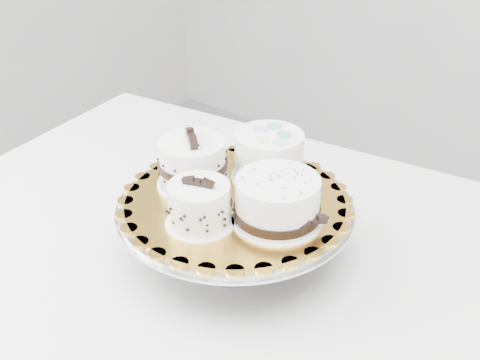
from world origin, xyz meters
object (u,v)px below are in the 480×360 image
Objects in this scene: cake_banded at (193,165)px; cake_ribbon at (278,202)px; cake_stand at (235,219)px; cake_dots at (269,156)px; table at (254,284)px; cake_swirl at (199,206)px; cake_board at (235,201)px.

cake_ribbon is (0.17, -0.00, -0.00)m from cake_banded.
cake_dots is (0.00, 0.09, 0.08)m from cake_stand.
cake_swirl is at bearing -107.50° from table.
cake_dots reaches higher than cake_swirl.
cake_stand is at bearing 70.67° from cake_swirl.
cake_stand is 0.03m from cake_board.
cake_board is at bearing 180.00° from cake_stand.
cake_banded reaches higher than cake_stand.
cake_board is 0.09m from cake_ribbon.
cake_banded is at bearing -156.67° from cake_dots.
cake_stand is 2.38× the size of cake_ribbon.
cake_swirl is 0.11m from cake_ribbon.
cake_ribbon is (0.08, -0.09, -0.01)m from cake_dots.
cake_stand is 1.09× the size of cake_board.
cake_stand is 0.12m from cake_dots.
table is at bearing 53.57° from cake_board.
cake_stand reaches higher than table.
cake_banded is at bearing 117.03° from cake_swirl.
table is 0.24m from cake_banded.
cake_stand is at bearing 43.20° from cake_banded.
cake_banded is 0.17m from cake_ribbon.
cake_swirl is at bearing -89.58° from cake_board.
cake_dots is (0.00, 0.09, 0.04)m from cake_board.
cake_stand is 2.49× the size of cake_banded.
table is at bearing 172.59° from cake_ribbon.
cake_swirl reaches higher than table.
cake_board is (-0.00, 0.00, 0.03)m from cake_stand.
cake_dots reaches higher than cake_board.
cake_banded reaches higher than table.
cake_banded is (-0.08, 0.08, 0.00)m from cake_swirl.
cake_dots is at bearing 98.76° from table.
cake_banded is at bearing -176.26° from cake_stand.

